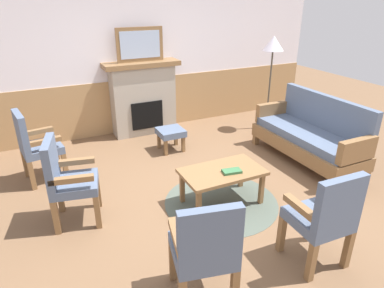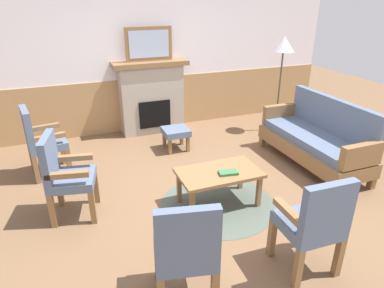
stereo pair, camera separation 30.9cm
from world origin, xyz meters
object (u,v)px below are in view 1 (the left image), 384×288
object	(u,v)px
armchair_near_fireplace	(35,143)
armchair_by_window_left	(67,178)
armchair_front_center	(325,215)
couch	(310,136)
framed_picture	(140,45)
footstool	(171,134)
floor_lamp_by_couch	(273,49)
armchair_front_left	(205,247)
coffee_table	(222,174)
fireplace	(143,97)
book_on_table	(232,171)

from	to	relation	value
armchair_near_fireplace	armchair_by_window_left	distance (m)	1.16
armchair_near_fireplace	armchair_front_center	distance (m)	3.60
couch	armchair_near_fireplace	xyz separation A→B (m)	(-3.70, 1.11, 0.14)
framed_picture	armchair_by_window_left	bearing A→B (deg)	-125.63
armchair_by_window_left	footstool	bearing A→B (deg)	36.46
floor_lamp_by_couch	armchair_front_left	bearing A→B (deg)	-133.79
framed_picture	couch	xyz separation A→B (m)	(1.86, -2.18, -1.16)
armchair_by_window_left	floor_lamp_by_couch	bearing A→B (deg)	20.86
couch	armchair_front_left	bearing A→B (deg)	-148.17
coffee_table	armchair_front_left	distance (m)	1.47
fireplace	footstool	bearing A→B (deg)	-82.03
armchair_near_fireplace	armchair_front_left	bearing A→B (deg)	-68.31
couch	footstool	xyz separation A→B (m)	(-1.73, 1.24, -0.11)
fireplace	framed_picture	size ratio (longest dim) A/B	1.62
fireplace	footstool	xyz separation A→B (m)	(0.13, -0.94, -0.37)
couch	book_on_table	world-z (taller)	couch
coffee_table	footstool	world-z (taller)	coffee_table
framed_picture	armchair_near_fireplace	size ratio (longest dim) A/B	0.82
framed_picture	book_on_table	xyz separation A→B (m)	(0.17, -2.70, -1.10)
footstool	floor_lamp_by_couch	bearing A→B (deg)	4.40
fireplace	couch	xyz separation A→B (m)	(1.86, -2.18, -0.26)
framed_picture	armchair_front_left	distance (m)	4.00
book_on_table	footstool	xyz separation A→B (m)	(-0.04, 1.77, -0.17)
footstool	book_on_table	bearing A→B (deg)	-88.69
armchair_near_fireplace	floor_lamp_by_couch	size ratio (longest dim) A/B	0.58
framed_picture	couch	bearing A→B (deg)	-49.41
footstool	fireplace	bearing A→B (deg)	97.97
armchair_by_window_left	armchair_front_center	bearing A→B (deg)	-40.61
coffee_table	footstool	distance (m)	1.68
couch	armchair_front_center	size ratio (longest dim) A/B	1.84
book_on_table	armchair_front_left	world-z (taller)	armchair_front_left
fireplace	armchair_front_center	world-z (taller)	fireplace
book_on_table	armchair_front_center	bearing A→B (deg)	-79.31
armchair_front_center	footstool	bearing A→B (deg)	95.11
armchair_by_window_left	framed_picture	bearing A→B (deg)	54.37
fireplace	coffee_table	distance (m)	2.63
fireplace	couch	world-z (taller)	fireplace
armchair_front_left	book_on_table	bearing A→B (deg)	49.85
framed_picture	armchair_front_center	bearing A→B (deg)	-84.20
framed_picture	couch	size ratio (longest dim) A/B	0.44
footstool	armchair_near_fireplace	distance (m)	1.99
fireplace	armchair_by_window_left	size ratio (longest dim) A/B	1.33
armchair_front_left	fireplace	bearing A→B (deg)	78.81
framed_picture	couch	world-z (taller)	framed_picture
fireplace	armchair_by_window_left	xyz separation A→B (m)	(-1.58, -2.20, -0.11)
couch	floor_lamp_by_couch	bearing A→B (deg)	78.80
armchair_by_window_left	armchair_front_left	world-z (taller)	same
coffee_table	armchair_near_fireplace	distance (m)	2.48
armchair_front_center	floor_lamp_by_couch	size ratio (longest dim) A/B	0.58
footstool	coffee_table	bearing A→B (deg)	-91.09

